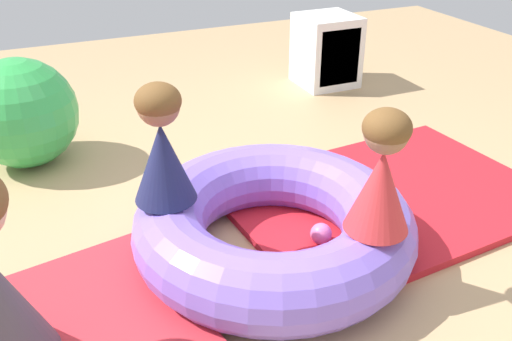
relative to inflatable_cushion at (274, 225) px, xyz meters
The scene contains 9 objects.
ground_plane 0.17m from the inflatable_cushion, 117.62° to the left, with size 8.00×8.00×0.00m, color tan.
gym_mat_far_right 0.80m from the inflatable_cushion, 14.32° to the left, with size 1.66×1.18×0.04m, color red.
inflatable_cushion is the anchor object (origin of this frame).
child_in_navy 0.63m from the inflatable_cushion, 160.15° to the left, with size 0.37×0.37×0.52m.
child_in_red 0.62m from the inflatable_cushion, 56.79° to the right, with size 0.36×0.36×0.50m.
play_ball_red 1.17m from the inflatable_cushion, behind, with size 0.06×0.06×0.06m, color red.
play_ball_pink 0.24m from the inflatable_cushion, 13.41° to the right, with size 0.10×0.10×0.10m, color pink.
exercise_ball_large 1.73m from the inflatable_cushion, 123.47° to the left, with size 0.65×0.65×0.65m, color green.
storage_cube 2.38m from the inflatable_cushion, 54.22° to the left, with size 0.44×0.44×0.56m.
Camera 1 is at (-0.90, -1.96, 1.59)m, focal length 39.63 mm.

